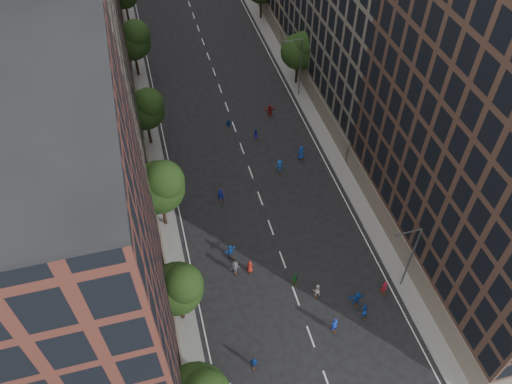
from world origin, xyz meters
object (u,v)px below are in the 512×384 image
(skater_1, at_px, (334,325))
(skater_2, at_px, (363,311))
(streetlamp_far, at_px, (299,65))
(streetlamp_near, at_px, (410,255))

(skater_1, xyz_separation_m, skater_2, (3.19, 0.64, -0.05))
(streetlamp_far, height_order, skater_2, streetlamp_far)
(skater_2, bearing_deg, skater_1, -5.71)
(streetlamp_far, xyz_separation_m, skater_2, (-4.91, -35.26, -4.27))
(streetlamp_near, xyz_separation_m, streetlamp_far, (0.00, 33.00, 0.00))
(skater_1, height_order, skater_2, skater_1)
(streetlamp_near, height_order, skater_1, streetlamp_near)
(streetlamp_near, height_order, skater_2, streetlamp_near)
(skater_2, bearing_deg, streetlamp_far, -115.05)
(streetlamp_near, bearing_deg, skater_2, -155.28)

